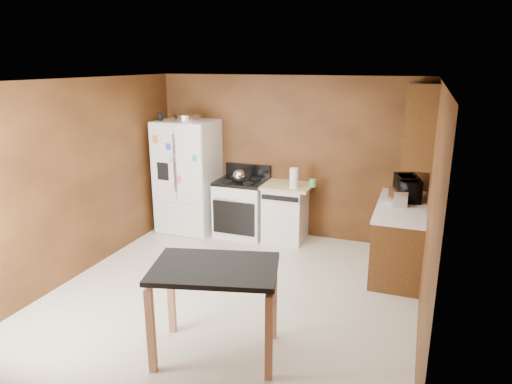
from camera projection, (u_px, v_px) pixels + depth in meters
The scene contains 18 objects.
floor at pixel (232, 296), 5.44m from camera, with size 4.50×4.50×0.00m, color silver.
ceiling at pixel (228, 80), 4.76m from camera, with size 4.50×4.50×0.00m, color white.
wall_back at pixel (287, 157), 7.13m from camera, with size 4.20×4.20×0.00m, color brown.
wall_front at pixel (98, 283), 3.07m from camera, with size 4.20×4.20×0.00m, color brown.
wall_left at pixel (78, 179), 5.80m from camera, with size 4.50×4.50×0.00m, color brown.
wall_right at pixel (430, 216), 4.40m from camera, with size 4.50×4.50×0.00m, color brown.
roasting_pan at pixel (188, 118), 7.09m from camera, with size 0.41×0.41×0.10m, color silver.
pen_cup at pixel (160, 117), 7.14m from camera, with size 0.08×0.08×0.12m, color black.
kettle at pixel (239, 176), 7.02m from camera, with size 0.20×0.20×0.20m, color silver.
paper_towel at pixel (294, 178), 6.70m from camera, with size 0.13×0.13×0.30m, color white.
green_canister at pixel (313, 183), 6.80m from camera, with size 0.11×0.11×0.12m, color green.
toaster at pixel (398, 197), 5.89m from camera, with size 0.18×0.29×0.21m, color silver.
microwave at pixel (407, 189), 6.13m from camera, with size 0.51×0.35×0.28m, color black.
refrigerator at pixel (188, 176), 7.39m from camera, with size 0.90×0.80×1.80m.
gas_range at pixel (242, 207), 7.27m from camera, with size 0.76×0.68×1.10m.
dishwasher at pixel (285, 212), 7.05m from camera, with size 0.78×0.63×0.89m.
right_cabinets at pixel (405, 204), 5.92m from camera, with size 0.63×1.58×2.45m.
island at pixel (215, 281), 4.16m from camera, with size 1.29×1.01×0.91m.
Camera 1 is at (1.96, -4.49, 2.69)m, focal length 32.00 mm.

